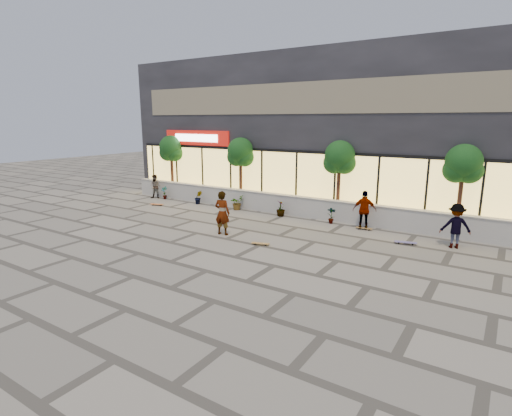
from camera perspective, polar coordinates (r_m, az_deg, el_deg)
The scene contains 20 objects.
ground at distance 15.64m, azimuth -7.89°, elevation -5.88°, with size 80.00×80.00×0.00m, color gray.
planter_wall at distance 21.10m, azimuth 4.53°, elevation 0.49°, with size 22.00×0.42×1.04m.
retail_building at distance 25.62m, azimuth 10.63°, elevation 10.82°, with size 24.00×9.17×8.50m.
shrub_a at distance 25.79m, azimuth -12.94°, elevation 2.14°, with size 0.43×0.29×0.81m, color #133C16.
shrub_b at distance 23.89m, azimuth -8.23°, elevation 1.52°, with size 0.45×0.36×0.81m, color #133C16.
shrub_c at distance 22.18m, azimuth -2.76°, elevation 0.79°, with size 0.73×0.63×0.81m, color #133C16.
shrub_d at distance 20.70m, azimuth 3.55°, elevation -0.07°, with size 0.45×0.45×0.81m, color #133C16.
shrub_e at distance 19.52m, azimuth 10.73°, elevation -1.03°, with size 0.43×0.29×0.81m, color #133C16.
tree_west at distance 26.70m, azimuth -12.04°, elevation 8.11°, with size 1.60×1.50×3.92m.
tree_midwest at distance 23.16m, azimuth -2.23°, elevation 7.74°, with size 1.60×1.50×3.92m.
tree_mideast at distance 20.33m, azimuth 11.85°, elevation 6.83°, with size 1.60×1.50×3.92m.
tree_east at distance 19.06m, azimuth 27.50°, elevation 5.33°, with size 1.60×1.50×3.92m.
skater_center at distance 17.28m, azimuth -4.84°, elevation -0.71°, with size 0.70×0.46×1.93m, color silver.
skater_left at distance 26.07m, azimuth -14.16°, elevation 2.98°, with size 0.74×0.58×1.52m, color #997C62.
skater_right_near at distance 18.74m, azimuth 15.24°, elevation -0.30°, with size 1.04×0.43×1.78m, color white.
skater_right_far at distance 17.28m, azimuth 26.64°, elevation -2.31°, with size 1.13×0.65×1.75m, color maroon.
skateboard_center at distance 15.98m, azimuth 0.64°, elevation -5.08°, with size 0.75×0.39×0.09m.
skateboard_left at distance 23.97m, azimuth -13.97°, elevation 0.52°, with size 0.83×0.44×0.10m.
skateboard_right_near at distance 18.82m, azimuth 15.19°, elevation -2.80°, with size 0.74×0.23×0.09m.
skateboard_right_far at distance 17.17m, azimuth 20.60°, elevation -4.61°, with size 0.88×0.41×0.10m.
Camera 1 is at (9.78, -11.18, 4.89)m, focal length 28.00 mm.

